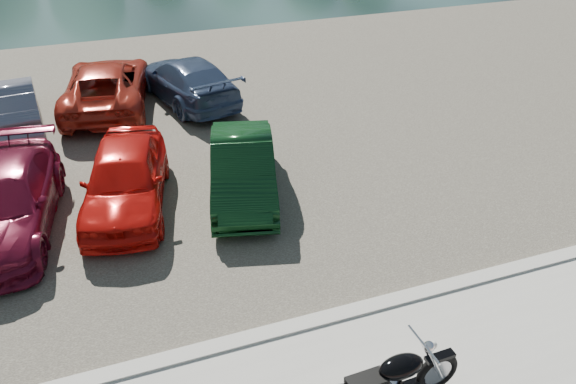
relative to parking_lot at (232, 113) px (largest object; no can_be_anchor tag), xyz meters
The scene contains 8 objects.
kerb 9.00m from the parking_lot, 90.00° to the right, with size 60.00×0.30×0.14m, color #ABA9A1.
parking_lot is the anchor object (origin of this frame).
car_3 7.33m from the parking_lot, 143.84° to the right, with size 1.89×4.65×1.35m, color maroon.
car_4 5.50m from the parking_lot, 129.56° to the right, with size 1.68×4.18×1.42m, color red.
car_5 4.71m from the parking_lot, 101.40° to the right, with size 1.39×4.00×1.32m, color black.
car_9 6.24m from the parking_lot, 169.39° to the left, with size 1.42×4.07×1.34m, color slate.
car_10 3.91m from the parking_lot, 153.44° to the left, with size 2.33×5.04×1.40m, color #AC2C1C.
car_11 1.86m from the parking_lot, 126.70° to the left, with size 1.90×4.67×1.36m, color #344465.
Camera 1 is at (-3.69, -4.32, 6.92)m, focal length 35.00 mm.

